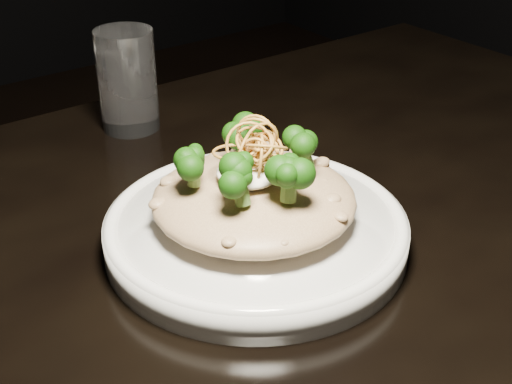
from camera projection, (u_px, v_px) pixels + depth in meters
table at (313, 294)px, 0.71m from camera, size 1.10×0.80×0.75m
plate at (256, 232)px, 0.63m from camera, size 0.27×0.27×0.03m
risotto at (254, 199)px, 0.62m from camera, size 0.18×0.18×0.04m
broccoli at (251, 156)px, 0.60m from camera, size 0.13×0.13×0.05m
cheese at (249, 172)px, 0.60m from camera, size 0.06×0.06×0.02m
shallots at (254, 142)px, 0.59m from camera, size 0.06×0.06×0.04m
drinking_glass at (127, 81)px, 0.83m from camera, size 0.07×0.07×0.12m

